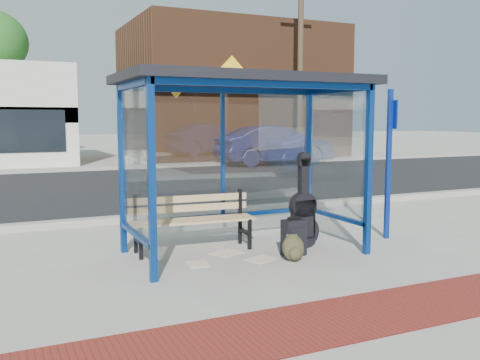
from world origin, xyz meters
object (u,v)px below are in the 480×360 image
bench (192,218)px  parked_car (275,145)px  fire_hydrant (327,151)px  suitcase (294,238)px  guitar_bag (303,215)px  backpack (293,249)px

bench → parked_car: 14.50m
fire_hydrant → parked_car: bearing=-164.2°
suitcase → parked_car: (6.80, 12.99, 0.54)m
bench → guitar_bag: size_ratio=1.36×
backpack → fire_hydrant: size_ratio=0.43×
bench → guitar_bag: 1.58m
guitar_bag → parked_car: size_ratio=0.27×
guitar_bag → suitcase: (-0.35, -0.34, -0.23)m
suitcase → fire_hydrant: fire_hydrant is taller
bench → guitar_bag: bearing=-15.8°
guitar_bag → parked_car: (6.45, 12.65, 0.31)m
bench → suitcase: bearing=-33.3°
suitcase → backpack: size_ratio=1.54×
guitar_bag → backpack: (-0.50, -0.59, -0.31)m
parked_car → fire_hydrant: 3.27m
bench → suitcase: size_ratio=3.29×
guitar_bag → backpack: size_ratio=3.71×
parked_car → fire_hydrant: size_ratio=5.86×
suitcase → bench: bearing=139.2°
guitar_bag → fire_hydrant: 16.58m
suitcase → parked_car: bearing=58.6°
backpack → guitar_bag: bearing=65.0°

